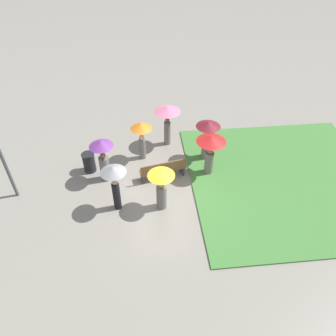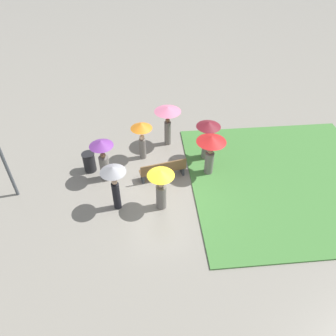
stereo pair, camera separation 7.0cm
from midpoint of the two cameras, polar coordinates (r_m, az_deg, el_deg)
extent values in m
plane|color=gray|center=(12.98, -1.62, -4.40)|extent=(90.00, 90.00, 0.00)
cube|color=#427A38|center=(14.37, 19.63, -1.82)|extent=(7.80, 7.72, 0.06)
cube|color=brown|center=(13.39, -1.11, -0.23)|extent=(1.95, 0.80, 0.05)
cube|color=brown|center=(13.10, -0.90, 0.11)|extent=(1.87, 0.43, 0.45)
cube|color=#383D42|center=(13.74, 2.31, -0.24)|extent=(0.15, 0.39, 0.40)
cube|color=#383D42|center=(13.39, -4.60, -1.67)|extent=(0.15, 0.39, 0.40)
cylinder|color=#232326|center=(14.12, -13.70, 0.91)|extent=(0.50, 0.50, 0.84)
cylinder|color=black|center=(13.85, -13.98, 2.29)|extent=(0.54, 0.54, 0.03)
cylinder|color=slate|center=(15.17, -0.26, 6.11)|extent=(0.33, 0.33, 1.18)
sphere|color=brown|center=(14.79, -0.27, 8.32)|extent=(0.20, 0.20, 0.20)
cylinder|color=#4C4C4F|center=(14.65, -0.27, 9.23)|extent=(0.02, 0.02, 0.35)
cone|color=pink|center=(14.50, -0.28, 10.19)|extent=(1.19, 1.19, 0.22)
cylinder|color=slate|center=(13.48, -11.08, -0.07)|extent=(0.40, 0.40, 1.11)
sphere|color=brown|center=(13.06, -11.44, 2.15)|extent=(0.22, 0.22, 0.22)
cylinder|color=#4C4C4F|center=(12.89, -11.61, 3.14)|extent=(0.02, 0.02, 0.35)
cone|color=#703389|center=(12.72, -11.78, 4.20)|extent=(0.94, 0.94, 0.24)
cylinder|color=slate|center=(14.42, -4.61, 3.38)|extent=(0.35, 0.35, 0.97)
sphere|color=beige|center=(14.07, -4.74, 5.33)|extent=(0.23, 0.23, 0.23)
cylinder|color=#4C4C4F|center=(13.90, -4.80, 6.30)|extent=(0.02, 0.02, 0.35)
cone|color=orange|center=(13.73, -4.87, 7.34)|extent=(0.92, 0.92, 0.26)
cylinder|color=slate|center=(14.42, 6.52, 3.51)|extent=(0.56, 0.56, 1.09)
sphere|color=tan|center=(14.03, 6.72, 5.64)|extent=(0.22, 0.22, 0.22)
cylinder|color=#4C4C4F|center=(13.88, 6.81, 6.60)|extent=(0.02, 0.02, 0.35)
cone|color=maroon|center=(13.72, 6.90, 7.61)|extent=(1.03, 1.03, 0.23)
cylinder|color=slate|center=(13.63, 6.99, 0.84)|extent=(0.51, 0.51, 1.05)
sphere|color=#997051|center=(13.23, 7.21, 2.98)|extent=(0.23, 0.23, 0.23)
cylinder|color=#4C4C4F|center=(13.06, 7.31, 3.98)|extent=(0.02, 0.02, 0.35)
cone|color=red|center=(12.88, 7.42, 5.05)|extent=(1.19, 1.19, 0.25)
cylinder|color=slate|center=(12.12, -1.31, -5.05)|extent=(0.48, 0.48, 1.02)
sphere|color=tan|center=(11.69, -1.35, -2.95)|extent=(0.21, 0.21, 0.21)
cylinder|color=#4C4C4F|center=(11.50, -1.37, -1.95)|extent=(0.02, 0.02, 0.35)
cone|color=gold|center=(11.31, -1.39, -0.87)|extent=(0.98, 0.98, 0.23)
cylinder|color=black|center=(12.18, -9.09, -4.84)|extent=(0.32, 0.32, 1.20)
sphere|color=tan|center=(11.69, -9.44, -2.41)|extent=(0.21, 0.21, 0.21)
cylinder|color=#4C4C4F|center=(11.51, -9.59, -1.38)|extent=(0.02, 0.02, 0.35)
cone|color=gray|center=(11.32, -9.74, -0.33)|extent=(0.91, 0.91, 0.21)
camera|label=1|loc=(0.04, -90.15, -0.13)|focal=35.00mm
camera|label=2|loc=(0.04, 89.85, 0.13)|focal=35.00mm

